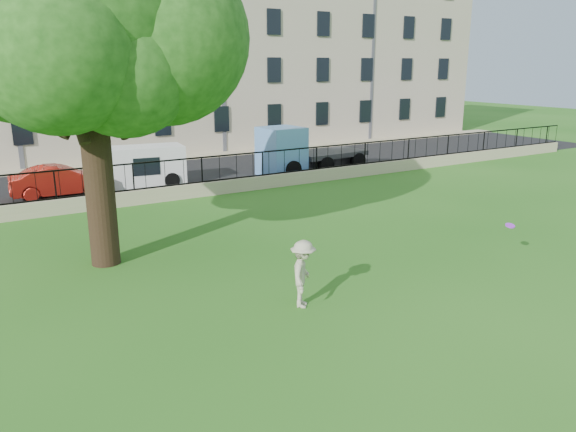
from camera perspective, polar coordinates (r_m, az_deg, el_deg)
ground at (r=15.05m, az=9.57°, el=-6.92°), size 120.00×120.00×0.00m
retaining_wall at (r=24.86m, az=-8.66°, el=2.71°), size 50.00×0.40×0.60m
iron_railing at (r=24.69m, az=-8.74°, el=4.64°), size 50.00×0.05×1.13m
street at (r=29.23m, az=-12.22°, el=3.82°), size 60.00×9.00×0.01m
sidewalk at (r=34.11m, az=-15.14°, el=5.34°), size 60.00×1.40×0.12m
building_row at (r=39.15m, az=-18.32°, el=16.41°), size 56.40×10.40×13.80m
tree at (r=16.36m, az=-20.53°, el=18.68°), size 8.23×6.43×10.29m
man at (r=13.32m, az=1.55°, el=-5.90°), size 1.15×1.20×1.64m
frisbee at (r=17.02m, az=21.63°, el=-0.91°), size 0.35×0.34×0.12m
red_sedan at (r=26.37m, az=-22.11°, el=3.32°), size 4.19×1.66×1.36m
white_van at (r=27.27m, az=-15.29°, el=4.83°), size 4.67×2.30×1.88m
blue_truck at (r=30.17m, az=2.40°, el=6.89°), size 6.07×2.56×2.48m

